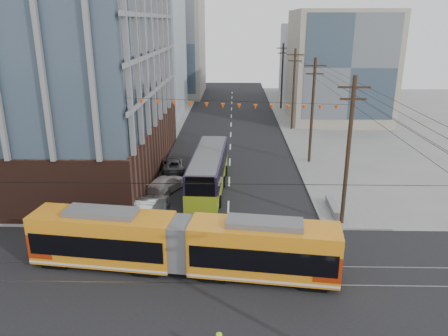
{
  "coord_description": "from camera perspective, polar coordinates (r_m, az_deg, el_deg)",
  "views": [
    {
      "loc": [
        0.39,
        -18.77,
        14.42
      ],
      "look_at": [
        -0.24,
        8.84,
        5.11
      ],
      "focal_mm": 35.0,
      "sensor_mm": 36.0,
      "label": 1
    }
  ],
  "objects": [
    {
      "name": "bg_bldg_ne_near",
      "position": [
        68.87,
        14.76,
        12.69
      ],
      "size": [
        14.0,
        14.0,
        16.0
      ],
      "primitive_type": "cube",
      "color": "gray",
      "rests_on": "ground"
    },
    {
      "name": "parked_car_silver",
      "position": [
        34.27,
        -9.74,
        -5.07
      ],
      "size": [
        2.65,
        5.11,
        1.6
      ],
      "primitive_type": "imported",
      "rotation": [
        0.0,
        0.0,
        2.94
      ],
      "color": "#B4B8BC",
      "rests_on": "ground"
    },
    {
      "name": "parked_car_white",
      "position": [
        39.21,
        -7.53,
        -2.03
      ],
      "size": [
        3.66,
        5.18,
        1.39
      ],
      "primitive_type": "imported",
      "rotation": [
        0.0,
        0.0,
        2.74
      ],
      "color": "silver",
      "rests_on": "ground"
    },
    {
      "name": "bg_bldg_nw_far",
      "position": [
        92.01,
        -8.0,
        15.71
      ],
      "size": [
        16.0,
        18.0,
        20.0
      ],
      "primitive_type": "cube",
      "color": "gray",
      "rests_on": "ground"
    },
    {
      "name": "streetcar",
      "position": [
        26.56,
        -5.58,
        -9.88
      ],
      "size": [
        18.67,
        4.97,
        3.56
      ],
      "primitive_type": null,
      "rotation": [
        0.0,
        0.0,
        -0.13
      ],
      "color": "orange",
      "rests_on": "ground"
    },
    {
      "name": "jersey_barrier",
      "position": [
        35.81,
        14.01,
        -5.08
      ],
      "size": [
        0.86,
        3.63,
        0.72
      ],
      "primitive_type": "cube",
      "rotation": [
        0.0,
        0.0,
        -0.01
      ],
      "color": "slate",
      "rests_on": "ground"
    },
    {
      "name": "bg_bldg_nw_near",
      "position": [
        73.08,
        -12.85,
        13.93
      ],
      "size": [
        18.0,
        16.0,
        18.0
      ],
      "primitive_type": "cube",
      "color": "#8C99A5",
      "rests_on": "ground"
    },
    {
      "name": "city_bus",
      "position": [
        39.06,
        -2.06,
        -0.32
      ],
      "size": [
        3.23,
        12.41,
        3.48
      ],
      "primitive_type": null,
      "rotation": [
        0.0,
        0.0,
        -0.05
      ],
      "color": "black",
      "rests_on": "ground"
    },
    {
      "name": "ground",
      "position": [
        23.67,
        0.1,
        -18.9
      ],
      "size": [
        160.0,
        160.0,
        0.0
      ],
      "primitive_type": "plane",
      "color": "slate"
    },
    {
      "name": "bg_bldg_ne_far",
      "position": [
        88.85,
        13.09,
        13.38
      ],
      "size": [
        16.0,
        16.0,
        14.0
      ],
      "primitive_type": "cube",
      "color": "#8C99A5",
      "rests_on": "ground"
    },
    {
      "name": "utility_pole_far",
      "position": [
        75.74,
        7.6,
        11.71
      ],
      "size": [
        0.3,
        0.3,
        11.0
      ],
      "primitive_type": "cylinder",
      "color": "black",
      "rests_on": "ground"
    },
    {
      "name": "parked_car_grey",
      "position": [
        44.36,
        -6.72,
        0.43
      ],
      "size": [
        2.99,
        5.04,
        1.31
      ],
      "primitive_type": "imported",
      "rotation": [
        0.0,
        0.0,
        3.32
      ],
      "color": "#4A4B4D",
      "rests_on": "ground"
    }
  ]
}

